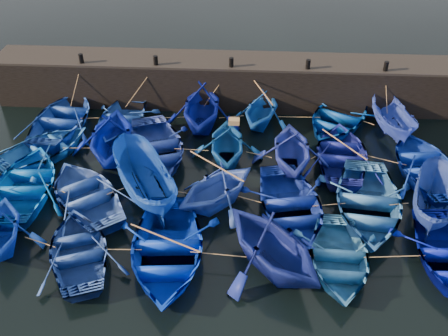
# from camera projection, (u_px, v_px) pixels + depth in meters

# --- Properties ---
(ground) EXTENTS (120.00, 120.00, 0.00)m
(ground) POSITION_uv_depth(u_px,v_px,m) (219.00, 229.00, 20.10)
(ground) COLOR black
(ground) RESTS_ON ground
(quay_wall) EXTENTS (26.00, 2.50, 2.50)m
(quay_wall) POSITION_uv_depth(u_px,v_px,m) (232.00, 82.00, 27.78)
(quay_wall) COLOR black
(quay_wall) RESTS_ON ground
(quay_top) EXTENTS (26.00, 2.50, 0.12)m
(quay_top) POSITION_uv_depth(u_px,v_px,m) (232.00, 61.00, 27.00)
(quay_top) COLOR black
(quay_top) RESTS_ON quay_wall
(bollard_0) EXTENTS (0.24, 0.24, 0.50)m
(bollard_0) POSITION_uv_depth(u_px,v_px,m) (81.00, 58.00, 26.48)
(bollard_0) COLOR black
(bollard_0) RESTS_ON quay_top
(bollard_1) EXTENTS (0.24, 0.24, 0.50)m
(bollard_1) POSITION_uv_depth(u_px,v_px,m) (156.00, 60.00, 26.29)
(bollard_1) COLOR black
(bollard_1) RESTS_ON quay_top
(bollard_2) EXTENTS (0.24, 0.24, 0.50)m
(bollard_2) POSITION_uv_depth(u_px,v_px,m) (231.00, 62.00, 26.10)
(bollard_2) COLOR black
(bollard_2) RESTS_ON quay_top
(bollard_3) EXTENTS (0.24, 0.24, 0.50)m
(bollard_3) POSITION_uv_depth(u_px,v_px,m) (308.00, 64.00, 25.90)
(bollard_3) COLOR black
(bollard_3) RESTS_ON quay_top
(bollard_4) EXTENTS (0.24, 0.24, 0.50)m
(bollard_4) POSITION_uv_depth(u_px,v_px,m) (386.00, 66.00, 25.71)
(bollard_4) COLOR black
(bollard_4) RESTS_ON quay_top
(boat_0) EXTENTS (4.39, 5.84, 1.15)m
(boat_0) POSITION_uv_depth(u_px,v_px,m) (64.00, 117.00, 26.04)
(boat_0) COLOR navy
(boat_0) RESTS_ON ground
(boat_1) EXTENTS (3.87, 5.10, 0.99)m
(boat_1) POSITION_uv_depth(u_px,v_px,m) (121.00, 119.00, 26.04)
(boat_1) COLOR navy
(boat_1) RESTS_ON ground
(boat_2) EXTENTS (4.08, 4.73, 2.47)m
(boat_2) POSITION_uv_depth(u_px,v_px,m) (202.00, 106.00, 25.67)
(boat_2) COLOR #041079
(boat_2) RESTS_ON ground
(boat_3) EXTENTS (4.22, 4.56, 1.98)m
(boat_3) POSITION_uv_depth(u_px,v_px,m) (261.00, 109.00, 25.93)
(boat_3) COLOR #0E49AC
(boat_3) RESTS_ON ground
(boat_4) EXTENTS (5.98, 6.65, 1.13)m
(boat_4) POSITION_uv_depth(u_px,v_px,m) (338.00, 118.00, 26.03)
(boat_4) COLOR navy
(boat_4) RESTS_ON ground
(boat_5) EXTENTS (2.13, 4.39, 1.63)m
(boat_5) POSITION_uv_depth(u_px,v_px,m) (393.00, 121.00, 25.29)
(boat_5) COLOR blue
(boat_5) RESTS_ON ground
(boat_6) EXTENTS (5.66, 5.81, 0.98)m
(boat_6) POSITION_uv_depth(u_px,v_px,m) (44.00, 148.00, 23.87)
(boat_6) COLOR blue
(boat_6) RESTS_ON ground
(boat_7) EXTENTS (4.74, 5.32, 2.56)m
(boat_7) POSITION_uv_depth(u_px,v_px,m) (112.00, 136.00, 23.32)
(boat_7) COLOR #04168F
(boat_7) RESTS_ON ground
(boat_8) EXTENTS (5.55, 6.50, 1.14)m
(boat_8) POSITION_uv_depth(u_px,v_px,m) (156.00, 148.00, 23.79)
(boat_8) COLOR navy
(boat_8) RESTS_ON ground
(boat_9) EXTENTS (3.64, 4.15, 2.09)m
(boat_9) POSITION_uv_depth(u_px,v_px,m) (227.00, 143.00, 23.29)
(boat_9) COLOR navy
(boat_9) RESTS_ON ground
(boat_10) EXTENTS (3.70, 4.27, 2.22)m
(boat_10) POSITION_uv_depth(u_px,v_px,m) (292.00, 148.00, 22.78)
(boat_10) COLOR #20319A
(boat_10) RESTS_ON ground
(boat_11) EXTENTS (4.08, 5.41, 1.06)m
(boat_11) POSITION_uv_depth(u_px,v_px,m) (342.00, 154.00, 23.43)
(boat_11) COLOR navy
(boat_11) RESTS_ON ground
(boat_12) EXTENTS (4.66, 5.97, 1.13)m
(boat_12) POSITION_uv_depth(u_px,v_px,m) (427.00, 166.00, 22.63)
(boat_12) COLOR #0A2B94
(boat_12) RESTS_ON ground
(boat_13) EXTENTS (4.34, 5.70, 1.11)m
(boat_13) POSITION_uv_depth(u_px,v_px,m) (26.00, 184.00, 21.57)
(boat_13) COLOR #0046A6
(boat_13) RESTS_ON ground
(boat_14) EXTENTS (5.95, 6.22, 1.05)m
(boat_14) POSITION_uv_depth(u_px,v_px,m) (86.00, 194.00, 21.06)
(boat_14) COLOR #244792
(boat_14) RESTS_ON ground
(boat_15) EXTENTS (4.23, 5.42, 1.99)m
(boat_15) POSITION_uv_depth(u_px,v_px,m) (144.00, 181.00, 21.04)
(boat_15) COLOR #0E3DA0
(boat_15) RESTS_ON ground
(boat_16) EXTENTS (5.19, 5.19, 2.07)m
(boat_16) POSITION_uv_depth(u_px,v_px,m) (216.00, 187.00, 20.65)
(boat_16) COLOR blue
(boat_16) RESTS_ON ground
(boat_17) EXTENTS (4.77, 5.94, 1.10)m
(boat_17) POSITION_uv_depth(u_px,v_px,m) (290.00, 205.00, 20.44)
(boat_17) COLOR navy
(boat_17) RESTS_ON ground
(boat_18) EXTENTS (4.67, 6.13, 1.19)m
(boat_18) POSITION_uv_depth(u_px,v_px,m) (368.00, 203.00, 20.46)
(boat_18) COLOR #225895
(boat_18) RESTS_ON ground
(boat_19) EXTENTS (2.85, 4.53, 1.64)m
(boat_19) POSITION_uv_depth(u_px,v_px,m) (432.00, 199.00, 20.34)
(boat_19) COLOR navy
(boat_19) RESTS_ON ground
(boat_21) EXTENTS (4.67, 5.40, 0.94)m
(boat_21) POSITION_uv_depth(u_px,v_px,m) (79.00, 250.00, 18.53)
(boat_21) COLOR navy
(boat_21) RESTS_ON ground
(boat_22) EXTENTS (4.61, 6.09, 1.19)m
(boat_22) POSITION_uv_depth(u_px,v_px,m) (166.00, 250.00, 18.35)
(boat_22) COLOR #0328CC
(boat_22) RESTS_ON ground
(boat_23) EXTENTS (6.17, 6.25, 2.49)m
(boat_23) POSITION_uv_depth(u_px,v_px,m) (272.00, 244.00, 17.67)
(boat_23) COLOR navy
(boat_23) RESTS_ON ground
(boat_24) EXTENTS (3.44, 4.68, 0.95)m
(boat_24) POSITION_uv_depth(u_px,v_px,m) (339.00, 258.00, 18.20)
(boat_24) COLOR #2A6DAF
(boat_24) RESTS_ON ground
(wooden_crate) EXTENTS (0.50, 0.36, 0.23)m
(wooden_crate) POSITION_uv_depth(u_px,v_px,m) (234.00, 121.00, 22.58)
(wooden_crate) COLOR olive
(wooden_crate) RESTS_ON boat_9
(mooring_ropes) EXTENTS (17.05, 11.53, 2.10)m
(mooring_ropes) POSITION_uv_depth(u_px,v_px,m) (229.00, 141.00, 23.69)
(mooring_ropes) COLOR tan
(mooring_ropes) RESTS_ON ground
(loose_oars) EXTENTS (9.57, 12.03, 1.07)m
(loose_oars) POSITION_uv_depth(u_px,v_px,m) (253.00, 153.00, 21.60)
(loose_oars) COLOR #99724C
(loose_oars) RESTS_ON ground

